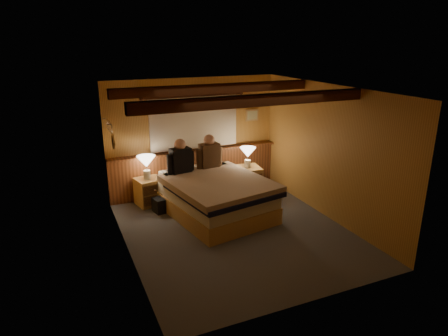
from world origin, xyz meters
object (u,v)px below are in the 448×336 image
lamp_left (146,163)px  lamp_right (248,154)px  bed (216,196)px  nightstand_right (246,181)px  nightstand_left (149,191)px  duffel_bag (166,203)px  person_left (180,159)px  person_right (209,154)px

lamp_left → lamp_right: lamp_right is taller
bed → nightstand_right: size_ratio=3.76×
bed → nightstand_left: bed is taller
bed → nightstand_left: 1.41m
nightstand_left → lamp_left: (-0.03, -0.02, 0.60)m
lamp_left → nightstand_left: bearing=34.3°
lamp_left → lamp_right: (2.00, -0.33, 0.05)m
nightstand_right → lamp_left: bearing=178.2°
lamp_left → duffel_bag: bearing=-60.3°
lamp_left → person_left: (0.58, -0.33, 0.11)m
lamp_left → person_right: (1.20, -0.24, 0.11)m
person_left → duffel_bag: 0.90m
lamp_right → person_left: (-1.42, 0.00, 0.06)m
bed → person_left: size_ratio=3.40×
nightstand_left → nightstand_right: nightstand_right is taller
nightstand_left → lamp_left: 0.60m
nightstand_left → duffel_bag: bearing=-76.9°
nightstand_right → person_left: bearing=-172.2°
lamp_left → duffel_bag: lamp_left is taller
nightstand_right → person_right: 1.04m
nightstand_right → person_right: person_right is taller
duffel_bag → person_right: bearing=-1.4°
bed → lamp_left: size_ratio=4.95×
bed → lamp_left: bearing=127.3°
lamp_right → person_right: (-0.80, 0.10, 0.06)m
bed → nightstand_left: bearing=125.8°
lamp_left → lamp_right: size_ratio=1.09×
nightstand_right → duffel_bag: nightstand_right is taller
bed → nightstand_right: 1.16m
nightstand_left → lamp_left: size_ratio=1.22×
nightstand_left → lamp_right: (1.97, -0.36, 0.64)m
bed → lamp_right: size_ratio=5.40×
person_right → nightstand_right: bearing=-11.7°
bed → person_right: (0.16, 0.72, 0.61)m
bed → duffel_bag: 1.01m
bed → person_left: 0.99m
lamp_left → person_left: size_ratio=0.69×
nightstand_left → person_left: (0.55, -0.35, 0.70)m
person_left → person_right: 0.63m
bed → duffel_bag: bearing=135.6°
lamp_right → person_right: size_ratio=0.63×
lamp_right → duffel_bag: 1.93m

